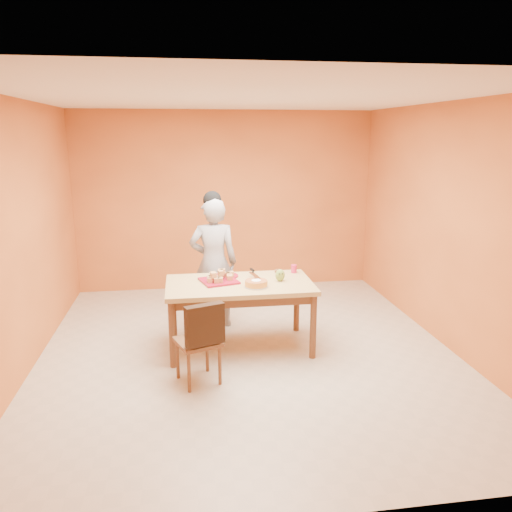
{
  "coord_description": "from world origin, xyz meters",
  "views": [
    {
      "loc": [
        -0.66,
        -5.07,
        2.35
      ],
      "look_at": [
        0.14,
        0.3,
        1.02
      ],
      "focal_mm": 35.0,
      "sensor_mm": 36.0,
      "label": 1
    }
  ],
  "objects": [
    {
      "name": "pastry_platter",
      "position": [
        -0.29,
        0.22,
        0.77
      ],
      "size": [
        0.46,
        0.46,
        0.02
      ],
      "primitive_type": "cube",
      "rotation": [
        0.0,
        0.0,
        0.28
      ],
      "color": "maroon",
      "rests_on": "dining_table"
    },
    {
      "name": "pastry_pile",
      "position": [
        -0.29,
        0.22,
        0.84
      ],
      "size": [
        0.34,
        0.34,
        0.11
      ],
      "primitive_type": null,
      "color": "tan",
      "rests_on": "pastry_platter"
    },
    {
      "name": "magenta_glass",
      "position": [
        0.61,
        0.46,
        0.81
      ],
      "size": [
        0.08,
        0.08,
        0.1
      ],
      "primitive_type": "cylinder",
      "rotation": [
        0.0,
        0.0,
        -0.16
      ],
      "color": "#C91E4A",
      "rests_on": "dining_table"
    },
    {
      "name": "floor",
      "position": [
        0.0,
        0.0,
        0.0
      ],
      "size": [
        5.0,
        5.0,
        0.0
      ],
      "primitive_type": "plane",
      "color": "beige",
      "rests_on": "ground"
    },
    {
      "name": "white_cake_plate",
      "position": [
        0.09,
        -0.02,
        0.77
      ],
      "size": [
        0.33,
        0.33,
        0.01
      ],
      "primitive_type": "cylinder",
      "rotation": [
        0.0,
        0.0,
        0.39
      ],
      "color": "silver",
      "rests_on": "dining_table"
    },
    {
      "name": "checker_tin",
      "position": [
        0.44,
        0.5,
        0.78
      ],
      "size": [
        0.12,
        0.12,
        0.03
      ],
      "primitive_type": "cylinder",
      "rotation": [
        0.0,
        0.0,
        0.2
      ],
      "color": "#3A1D10",
      "rests_on": "dining_table"
    },
    {
      "name": "wall_left",
      "position": [
        -2.25,
        0.0,
        1.35
      ],
      "size": [
        0.0,
        5.0,
        5.0
      ],
      "primitive_type": "plane",
      "rotation": [
        1.57,
        0.0,
        1.57
      ],
      "color": "orange",
      "rests_on": "floor"
    },
    {
      "name": "red_dinner_plate",
      "position": [
        -0.19,
        0.41,
        0.77
      ],
      "size": [
        0.36,
        0.36,
        0.02
      ],
      "primitive_type": "cylinder",
      "rotation": [
        0.0,
        0.0,
        -0.35
      ],
      "color": "maroon",
      "rests_on": "dining_table"
    },
    {
      "name": "cake_server",
      "position": [
        0.1,
        0.16,
        0.83
      ],
      "size": [
        0.1,
        0.29,
        0.01
      ],
      "primitive_type": "cube",
      "rotation": [
        0.0,
        0.0,
        0.17
      ],
      "color": "silver",
      "rests_on": "sponge_cake"
    },
    {
      "name": "egg_ornament",
      "position": [
        0.38,
        0.15,
        0.83
      ],
      "size": [
        0.11,
        0.09,
        0.13
      ],
      "primitive_type": "ellipsoid",
      "rotation": [
        0.0,
        0.0,
        -0.05
      ],
      "color": "olive",
      "rests_on": "dining_table"
    },
    {
      "name": "sponge_cake",
      "position": [
        0.09,
        -0.02,
        0.8
      ],
      "size": [
        0.29,
        0.29,
        0.06
      ],
      "primitive_type": "cylinder",
      "rotation": [
        0.0,
        0.0,
        0.21
      ],
      "color": "#EF9F3E",
      "rests_on": "white_cake_plate"
    },
    {
      "name": "ceiling",
      "position": [
        0.0,
        0.0,
        2.7
      ],
      "size": [
        5.0,
        5.0,
        0.0
      ],
      "primitive_type": "plane",
      "rotation": [
        3.14,
        0.0,
        0.0
      ],
      "color": "white",
      "rests_on": "wall_back"
    },
    {
      "name": "wall_back",
      "position": [
        0.0,
        2.5,
        1.35
      ],
      "size": [
        4.5,
        0.0,
        4.5
      ],
      "primitive_type": "plane",
      "rotation": [
        1.57,
        0.0,
        0.0
      ],
      "color": "orange",
      "rests_on": "floor"
    },
    {
      "name": "dining_table",
      "position": [
        -0.07,
        0.15,
        0.67
      ],
      "size": [
        1.6,
        0.9,
        0.76
      ],
      "color": "tan",
      "rests_on": "floor"
    },
    {
      "name": "dining_chair",
      "position": [
        -0.56,
        -0.61,
        0.44
      ],
      "size": [
        0.51,
        0.56,
        0.85
      ],
      "rotation": [
        0.0,
        0.0,
        0.34
      ],
      "color": "brown",
      "rests_on": "floor"
    },
    {
      "name": "wall_right",
      "position": [
        2.25,
        0.0,
        1.35
      ],
      "size": [
        0.0,
        5.0,
        5.0
      ],
      "primitive_type": "plane",
      "rotation": [
        1.57,
        0.0,
        -1.57
      ],
      "color": "orange",
      "rests_on": "floor"
    },
    {
      "name": "person",
      "position": [
        -0.3,
        0.87,
        0.81
      ],
      "size": [
        0.6,
        0.4,
        1.61
      ],
      "primitive_type": "imported",
      "rotation": [
        0.0,
        0.0,
        3.11
      ],
      "color": "gray",
      "rests_on": "floor"
    }
  ]
}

